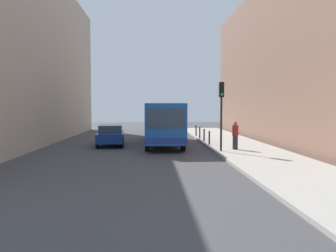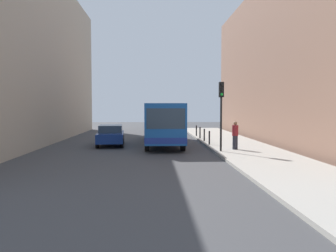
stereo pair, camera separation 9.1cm
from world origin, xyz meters
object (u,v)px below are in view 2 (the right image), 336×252
bollard_farthest (196,131)px  bollard_mid (204,135)px  car_beside_bus (111,135)px  car_behind_bus (165,126)px  bus (163,121)px  traffic_light (221,103)px  bollard_far (200,133)px  bollard_near (209,138)px  pedestrian_near_signal (235,135)px

bollard_farthest → bollard_mid: bearing=-90.0°
car_beside_bus → car_behind_bus: 12.48m
bus → traffic_light: (3.26, -5.38, 1.28)m
car_beside_bus → bollard_far: bearing=-155.7°
bollard_mid → bollard_farthest: 4.78m
traffic_light → car_beside_bus: bearing=146.9°
bus → bollard_mid: bearing=-168.8°
bus → bollard_near: size_ratio=11.61×
bollard_mid → bollard_far: (0.00, 2.39, 0.00)m
bus → bollard_near: 3.79m
traffic_light → pedestrian_near_signal: 2.40m
bollard_far → traffic_light: bearing=-89.3°
bollard_far → pedestrian_near_signal: pedestrian_near_signal is taller
traffic_light → bollard_farthest: traffic_light is taller
car_behind_bus → bollard_farthest: bearing=111.2°
bollard_near → bollard_far: (0.00, 4.78, 0.00)m
bus → traffic_light: 6.42m
car_beside_bus → car_behind_bus: same height
bus → car_behind_bus: size_ratio=2.44×
bollard_mid → bus: bearing=-169.1°
bollard_near → bollard_mid: bearing=90.0°
bollard_near → bollard_mid: same height
bollard_mid → pedestrian_near_signal: 5.29m
traffic_light → pedestrian_near_signal: traffic_light is taller
traffic_light → bollard_farthest: (-0.10, 10.77, -2.38)m
traffic_light → bollard_far: size_ratio=4.32×
car_behind_bus → bollard_mid: 10.66m
traffic_light → bollard_near: (-0.10, 3.60, -2.38)m
bollard_farthest → bus: bearing=-120.4°
bollard_far → car_behind_bus: bearing=108.6°
bollard_mid → bollard_near: bearing=-90.0°
car_beside_bus → car_behind_bus: (4.31, 11.71, 0.00)m
bus → traffic_light: traffic_light is taller
bus → bollard_near: bus is taller
bus → car_beside_bus: size_ratio=2.44×
car_beside_bus → traffic_light: (7.08, -4.61, 2.22)m
car_behind_bus → bollard_farthest: car_behind_bus is taller
bollard_far → bollard_farthest: same height
traffic_light → pedestrian_near_signal: (1.06, 0.84, -1.99)m
bus → bollard_far: bearing=-136.2°
bollard_farthest → pedestrian_near_signal: 10.00m
car_beside_bus → bollard_mid: (6.98, 1.38, -0.16)m
bollard_mid → bollard_farthest: bearing=90.0°
bollard_far → bollard_farthest: size_ratio=1.00×
bollard_near → bollard_far: size_ratio=1.00×
car_behind_bus → bollard_farthest: 6.15m
bollard_near → pedestrian_near_signal: pedestrian_near_signal is taller
car_behind_bus → bollard_far: (2.66, -7.93, -0.16)m
car_behind_bus → bollard_mid: size_ratio=4.76×
traffic_light → car_behind_bus: bearing=99.6°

